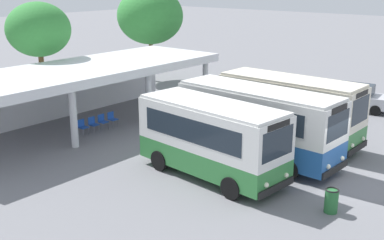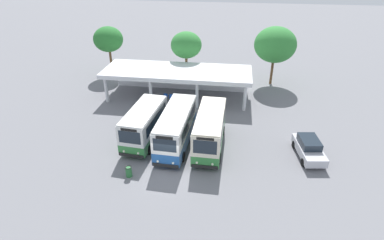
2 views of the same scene
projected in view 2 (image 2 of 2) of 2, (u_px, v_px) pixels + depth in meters
The scene contains 14 objects.
ground_plane at pixel (167, 173), 24.65m from camera, with size 180.00×180.00×0.00m, color slate.
city_bus_nearest_orange at pixel (144, 123), 28.04m from camera, with size 2.86×6.81×3.20m.
city_bus_second_in_row at pixel (176, 127), 27.36m from camera, with size 2.61×7.92×3.32m.
city_bus_middle_cream at pixel (210, 129), 27.00m from camera, with size 2.44×7.35×3.33m.
parked_car_flank at pixel (309, 148), 26.29m from camera, with size 2.32×4.43×1.62m.
terminal_canopy at pixel (178, 74), 36.55m from camera, with size 16.90×5.86×3.40m.
waiting_chair_end_by_column at pixel (166, 97), 36.11m from camera, with size 0.45×0.45×0.86m.
waiting_chair_second_from_end at pixel (171, 97), 35.98m from camera, with size 0.45×0.45×0.86m.
waiting_chair_middle_seat at pixel (177, 97), 35.90m from camera, with size 0.45×0.45×0.86m.
waiting_chair_fourth_seat at pixel (182, 98), 35.80m from camera, with size 0.45×0.45×0.86m.
roadside_tree_behind_canopy at pixel (186, 45), 38.68m from camera, with size 3.84×3.84×6.70m.
roadside_tree_east_of_canopy at pixel (275, 45), 38.47m from camera, with size 5.16×5.16×7.35m.
roadside_tree_west_of_canopy at pixel (108, 39), 41.60m from camera, with size 3.91×3.91×6.62m.
litter_bin_apron at pixel (129, 172), 24.09m from camera, with size 0.49×0.49×0.90m.
Camera 2 is at (4.72, -19.08, 15.58)m, focal length 29.18 mm.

